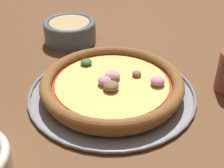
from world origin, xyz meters
TOP-DOWN VIEW (x-y plane):
  - ground_plane at (0.00, 0.00)m, footprint 3.00×3.00m
  - pizza_tray at (0.00, 0.00)m, footprint 0.33×0.33m
  - pizza at (0.00, -0.00)m, footprint 0.28×0.28m
  - bowl_near at (0.23, 0.13)m, footprint 0.13×0.13m

SIDE VIEW (x-z plane):
  - ground_plane at x=0.00m, z-range 0.00..0.00m
  - pizza_tray at x=0.00m, z-range 0.00..0.01m
  - pizza at x=0.00m, z-range 0.01..0.04m
  - bowl_near at x=0.23m, z-range 0.00..0.06m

